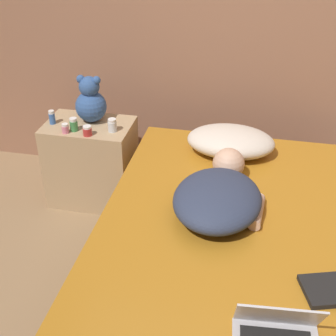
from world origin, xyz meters
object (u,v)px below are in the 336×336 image
(bottle_blue, at_px, (52,117))
(book, at_px, (325,290))
(laptop, at_px, (277,335))
(person_lying, at_px, (220,195))
(pillow, at_px, (231,141))
(bottle_clear, at_px, (112,125))
(bottle_green, at_px, (74,125))
(bottle_pink, at_px, (65,128))
(bottle_red, at_px, (87,131))
(teddy_bear, at_px, (91,102))

(bottle_blue, relative_size, book, 0.41)
(laptop, xyz_separation_m, book, (0.19, 0.29, -0.03))
(person_lying, xyz_separation_m, book, (0.48, -0.47, -0.07))
(pillow, height_order, bottle_clear, pillow)
(bottle_green, bearing_deg, bottle_pink, -136.26)
(laptop, bearing_deg, bottle_pink, 131.24)
(bottle_blue, distance_m, bottle_red, 0.29)
(teddy_bear, xyz_separation_m, bottle_red, (0.04, -0.20, -0.10))
(person_lying, distance_m, bottle_blue, 1.27)
(person_lying, distance_m, bottle_clear, 0.92)
(pillow, xyz_separation_m, bottle_pink, (-1.00, -0.09, 0.02))
(pillow, relative_size, person_lying, 0.74)
(bottle_clear, distance_m, book, 1.58)
(bottle_pink, bearing_deg, bottle_clear, 16.18)
(bottle_clear, bearing_deg, bottle_red, -147.99)
(teddy_bear, xyz_separation_m, bottle_blue, (-0.23, -0.09, -0.09))
(laptop, relative_size, bottle_clear, 3.91)
(teddy_bear, bearing_deg, bottle_green, -111.33)
(bottle_red, relative_size, bottle_green, 0.73)
(bottle_clear, height_order, bottle_blue, bottle_blue)
(bottle_red, distance_m, bottle_green, 0.11)
(pillow, height_order, teddy_bear, teddy_bear)
(bottle_red, bearing_deg, bottle_green, 158.18)
(bottle_green, bearing_deg, pillow, 2.94)
(book, bearing_deg, bottle_clear, 139.61)
(bottle_clear, bearing_deg, person_lying, -37.53)
(bottle_blue, bearing_deg, pillow, -0.73)
(teddy_bear, relative_size, book, 1.39)
(person_lying, bearing_deg, bottle_clear, 146.03)
(person_lying, height_order, bottle_green, person_lying)
(pillow, relative_size, bottle_blue, 5.80)
(bottle_pink, bearing_deg, bottle_green, 43.74)
(bottle_blue, height_order, bottle_pink, bottle_blue)
(book, bearing_deg, bottle_green, 145.65)
(teddy_bear, height_order, bottle_pink, teddy_bear)
(bottle_clear, height_order, bottle_red, bottle_clear)
(bottle_red, bearing_deg, bottle_pink, 178.94)
(bottle_clear, bearing_deg, bottle_blue, 176.81)
(bottle_clear, xyz_separation_m, bottle_green, (-0.23, -0.04, 0.00))
(person_lying, xyz_separation_m, bottle_blue, (-1.13, 0.58, 0.03))
(teddy_bear, bearing_deg, book, -39.60)
(person_lying, bearing_deg, bottle_green, 155.30)
(pillow, height_order, bottle_pink, pillow)
(teddy_bear, relative_size, bottle_pink, 5.02)
(bottle_clear, height_order, bottle_pink, bottle_clear)
(person_lying, relative_size, teddy_bear, 2.29)
(bottle_blue, bearing_deg, laptop, -43.24)
(pillow, bearing_deg, bottle_pink, -174.98)
(bottle_clear, distance_m, bottle_blue, 0.41)
(teddy_bear, relative_size, bottle_clear, 3.67)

